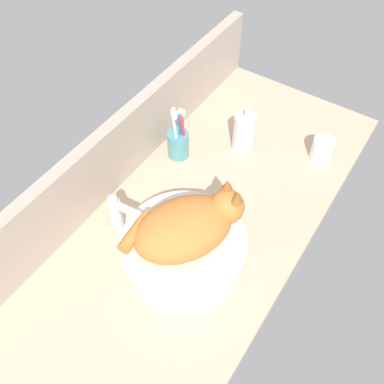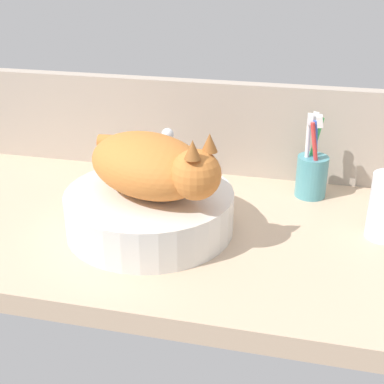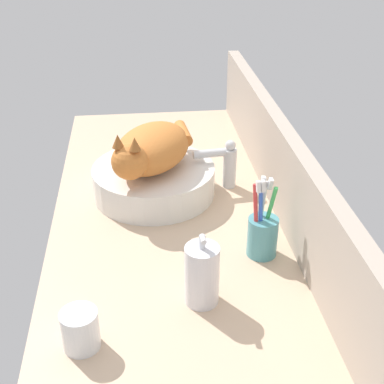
{
  "view_description": "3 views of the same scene",
  "coord_description": "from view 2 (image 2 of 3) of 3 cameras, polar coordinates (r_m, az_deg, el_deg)",
  "views": [
    {
      "loc": [
        -56.21,
        -36.76,
        98.7
      ],
      "look_at": [
        2.97,
        2.56,
        9.05
      ],
      "focal_mm": 40.0,
      "sensor_mm": 36.0,
      "label": 1
    },
    {
      "loc": [
        18.23,
        -90.18,
        50.81
      ],
      "look_at": [
        -2.09,
        -3.42,
        8.62
      ],
      "focal_mm": 50.0,
      "sensor_mm": 36.0,
      "label": 2
    },
    {
      "loc": [
        113.77,
        -7.54,
        70.62
      ],
      "look_at": [
        3.39,
        4.82,
        7.67
      ],
      "focal_mm": 50.0,
      "sensor_mm": 36.0,
      "label": 3
    }
  ],
  "objects": [
    {
      "name": "toothbrush_cup",
      "position": [
        1.18,
        12.65,
        1.97
      ],
      "size": [
        6.66,
        6.66,
        18.72
      ],
      "color": "teal",
      "rests_on": "ground_plane"
    },
    {
      "name": "faucet",
      "position": [
        1.18,
        -2.66,
        3.74
      ],
      "size": [
        3.87,
        11.86,
        13.6
      ],
      "color": "silver",
      "rests_on": "ground_plane"
    },
    {
      "name": "ground_plane",
      "position": [
        1.06,
        1.53,
        -4.53
      ],
      "size": [
        139.56,
        58.56,
        4.0
      ],
      "primitive_type": "cube",
      "color": "tan"
    },
    {
      "name": "cat",
      "position": [
        0.97,
        -4.13,
        2.86
      ],
      "size": [
        30.12,
        27.06,
        14.0
      ],
      "color": "#CC7533",
      "rests_on": "sink_basin"
    },
    {
      "name": "sink_basin",
      "position": [
        1.02,
        -4.52,
        -1.99
      ],
      "size": [
        32.0,
        32.0,
        7.92
      ],
      "primitive_type": "cylinder",
      "color": "silver",
      "rests_on": "ground_plane"
    },
    {
      "name": "backsplash_panel",
      "position": [
        1.26,
        4.18,
        6.73
      ],
      "size": [
        139.56,
        3.6,
        21.76
      ],
      "primitive_type": "cube",
      "color": "#AD9E8E",
      "rests_on": "ground_plane"
    }
  ]
}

